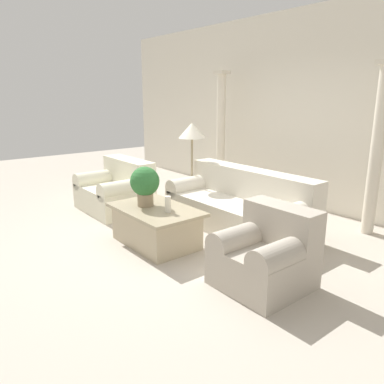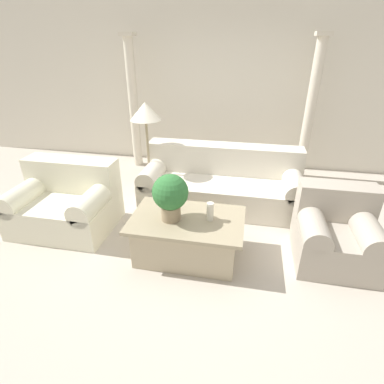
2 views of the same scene
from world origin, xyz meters
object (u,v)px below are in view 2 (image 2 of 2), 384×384
Objects in this scene: sofa_long at (221,183)px; coffee_table at (187,237)px; floor_lamp at (146,116)px; armchair at (335,231)px; loveseat at (66,201)px; potted_plant at (170,195)px.

coffee_table is at bearing -100.37° from sofa_long.
sofa_long is 1.30m from coffee_table.
floor_lamp is 1.74× the size of armchair.
loveseat is at bearing -130.55° from floor_lamp.
sofa_long is 2.72× the size of armchair.
floor_lamp is at bearing 117.41° from potted_plant.
coffee_table is 1.47× the size of armchair.
potted_plant is (-0.40, -1.32, 0.44)m from sofa_long.
floor_lamp is 2.76m from armchair.
armchair is (2.41, -0.99, -0.91)m from floor_lamp.
loveseat is at bearing 166.15° from potted_plant.
potted_plant is 1.54m from floor_lamp.
sofa_long is 2.10m from loveseat.
sofa_long is 1.85× the size of coffee_table.
sofa_long and loveseat have the same top height.
coffee_table is 0.55m from potted_plant.
potted_plant is (1.48, -0.36, 0.43)m from loveseat.
potted_plant reaches higher than coffee_table.
armchair is (1.34, -1.00, 0.01)m from sofa_long.
potted_plant is at bearing -165.00° from coffee_table.
sofa_long is 1.86× the size of loveseat.
loveseat is 0.84× the size of floor_lamp.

